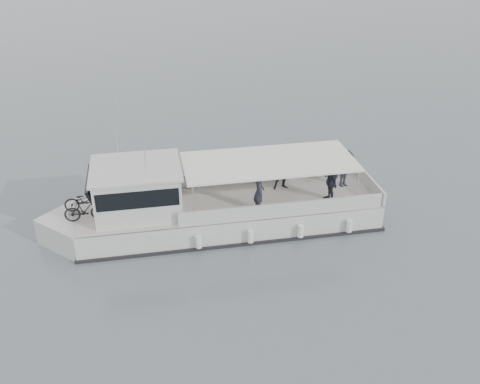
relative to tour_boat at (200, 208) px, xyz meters
name	(u,v)px	position (x,y,z in m)	size (l,w,h in m)	color
ground	(216,277)	(-0.65, -3.68, -1.04)	(1400.00, 1400.00, 0.00)	#505A5E
tour_boat	(200,208)	(0.00, 0.00, 0.00)	(15.14, 6.33, 6.32)	silver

